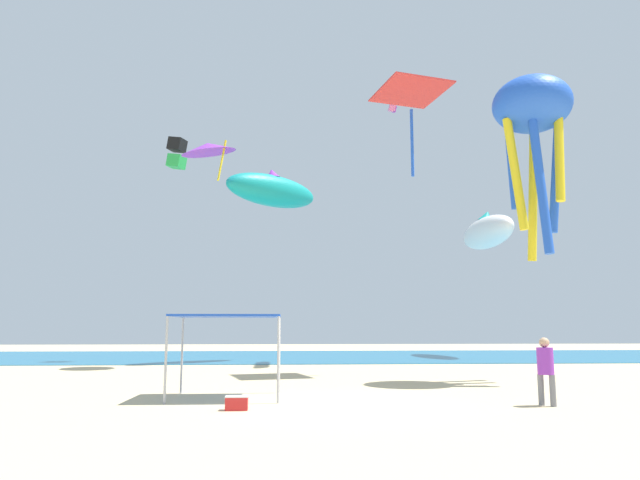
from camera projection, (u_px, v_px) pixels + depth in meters
ground at (335, 407)px, 15.67m from camera, size 110.00×110.00×0.10m
ocean_strip at (304, 356)px, 41.32m from camera, size 110.00×18.27×0.03m
canopy_tent at (228, 319)px, 17.49m from camera, size 3.14×2.62×2.43m
person_near_tent at (545, 365)px, 15.59m from camera, size 0.43×0.43×1.79m
cooler_box at (237, 403)px, 14.70m from camera, size 0.57×0.37×0.35m
kite_inflatable_teal at (272, 191)px, 36.17m from camera, size 6.71×6.17×2.73m
kite_parafoil_pink at (394, 99)px, 35.54m from camera, size 1.42×5.28×3.22m
kite_octopus_blue at (532, 114)px, 23.53m from camera, size 4.41×4.41×7.37m
kite_box_black at (177, 153)px, 37.28m from camera, size 1.27×1.20×2.04m
kite_delta_purple at (208, 148)px, 31.83m from camera, size 4.22×4.22×2.67m
kite_diamond_red at (411, 96)px, 27.62m from camera, size 3.76×3.76×4.26m
kite_inflatable_white at (487, 232)px, 42.33m from camera, size 3.13×7.79×3.13m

